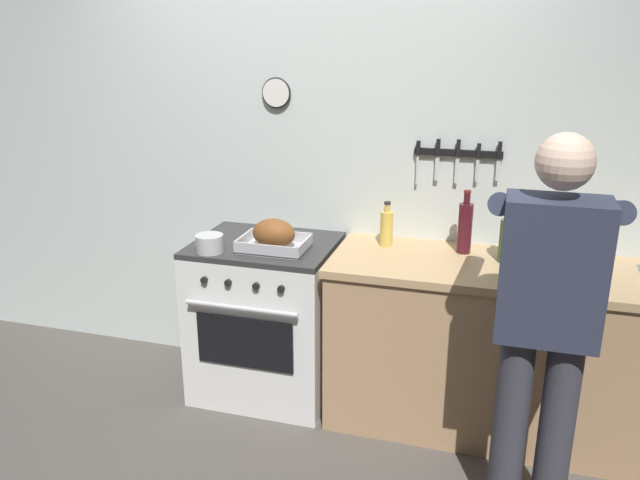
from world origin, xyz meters
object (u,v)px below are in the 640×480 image
Objects in this scene: bottle_olive_oil at (506,240)px; bottle_dish_soap at (505,239)px; saucepan at (210,243)px; cutting_board at (551,273)px; bottle_cooking_oil at (387,227)px; stove at (266,318)px; person_cook at (546,314)px; bottle_wine_red at (465,227)px; roasting_pan at (274,236)px.

bottle_olive_oil is 1.32× the size of bottle_dish_soap.
bottle_olive_oil is (1.47, 0.27, 0.07)m from saucepan.
cutting_board is 1.49× the size of bottle_cooking_oil.
stove is 0.54× the size of person_cook.
bottle_cooking_oil is at bearing -179.88° from bottle_wine_red.
bottle_cooking_oil is (0.64, 0.14, 0.55)m from stove.
cutting_board is 0.32m from bottle_dish_soap.
bottle_olive_oil is (1.16, 0.15, 0.04)m from roasting_pan.
bottle_wine_red is at bearing 0.12° from bottle_cooking_oil.
bottle_wine_red is 1.37× the size of bottle_cooking_oil.
saucepan is at bearing -157.55° from roasting_pan.
stove is 3.72× the size of bottle_cooking_oil.
roasting_pan is 0.99m from bottle_wine_red.
bottle_dish_soap is (0.00, 0.09, -0.03)m from bottle_olive_oil.
person_cook is 11.44× the size of saucepan.
saucepan is 0.93m from bottle_cooking_oil.
roasting_pan reaches higher than saucepan.
bottle_dish_soap is (1.47, 0.37, 0.04)m from saucepan.
saucepan is at bearing -134.72° from stove.
bottle_cooking_oil reaches higher than saucepan.
bottle_dish_soap reaches higher than saucepan.
bottle_wine_red is at bearing 153.07° from cutting_board.
roasting_pan is (-1.33, 0.56, 0.02)m from person_cook.
bottle_olive_oil reaches higher than saucepan.
bottle_olive_oil is at bearing 2.55° from stove.
bottle_dish_soap reaches higher than cutting_board.
roasting_pan is at bearing 22.45° from saucepan.
bottle_olive_oil reaches higher than cutting_board.
bottle_wine_red is 1.56× the size of bottle_dish_soap.
bottle_olive_oil reaches higher than stove.
bottle_dish_soap is (1.16, 0.24, 0.02)m from roasting_pan.
person_cook is at bearing -76.58° from bottle_olive_oil.
bottle_wine_red is (0.96, 0.23, 0.07)m from roasting_pan.
stove is 2.56× the size of roasting_pan.
saucepan is 0.40× the size of cutting_board.
person_cook is 0.82m from bottle_dish_soap.
stove is 1.38m from bottle_olive_oil.
bottle_cooking_oil is at bearing 12.43° from stove.
bottle_olive_oil is at bearing 10.56° from saucepan.
cutting_board is (1.38, 0.02, -0.06)m from roasting_pan.
bottle_dish_soap reaches higher than stove.
bottle_olive_oil is 0.10m from bottle_dish_soap.
bottle_cooking_oil reaches higher than stove.
stove is 2.72× the size of bottle_wine_red.
saucepan is 0.44× the size of bottle_wine_red.
saucepan is 0.60× the size of bottle_cooking_oil.
stove is at bearing -173.17° from bottle_dish_soap.
roasting_pan is 1.19m from bottle_dish_soap.
saucepan is at bearing -175.02° from cutting_board.
saucepan is (-0.22, -0.22, 0.50)m from stove.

